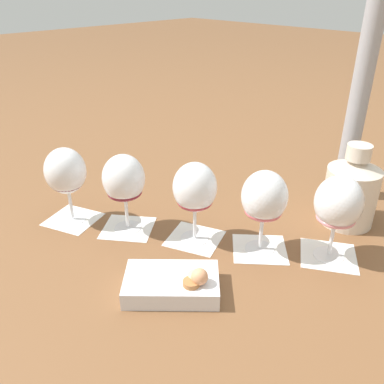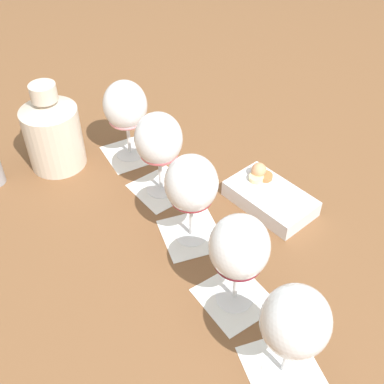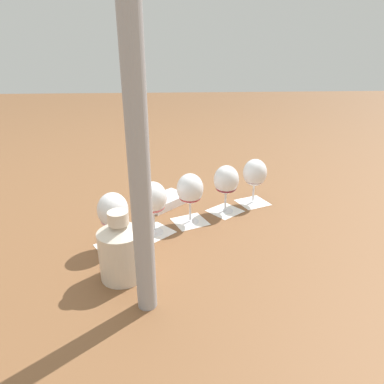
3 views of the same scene
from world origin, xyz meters
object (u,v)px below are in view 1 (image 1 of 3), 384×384
at_px(wine_glass_3, 124,181).
at_px(snack_dish, 173,284).
at_px(wine_glass_2, 194,191).
at_px(umbrella_pole, 370,40).
at_px(ceramic_vase, 351,190).
at_px(wine_glass_4, 66,174).
at_px(wine_glass_0, 338,205).
at_px(wine_glass_1, 264,199).

distance_m(wine_glass_3, snack_dish, 0.26).
distance_m(wine_glass_2, umbrella_pole, 0.52).
distance_m(ceramic_vase, umbrella_pole, 0.34).
bearing_deg(snack_dish, wine_glass_4, -0.22).
height_order(wine_glass_0, wine_glass_2, same).
xyz_separation_m(wine_glass_3, ceramic_vase, (-0.34, -0.38, -0.04)).
bearing_deg(wine_glass_0, umbrella_pole, -67.66).
xyz_separation_m(wine_glass_0, snack_dish, (0.15, 0.30, -0.10)).
height_order(wine_glass_1, snack_dish, wine_glass_1).
xyz_separation_m(wine_glass_2, ceramic_vase, (-0.20, -0.31, -0.04)).
relative_size(wine_glass_0, wine_glass_1, 1.00).
height_order(wine_glass_3, ceramic_vase, ceramic_vase).
xyz_separation_m(wine_glass_0, umbrella_pole, (0.11, -0.27, 0.27)).
height_order(wine_glass_3, umbrella_pole, umbrella_pole).
distance_m(wine_glass_1, snack_dish, 0.24).
height_order(wine_glass_3, wine_glass_4, same).
relative_size(wine_glass_0, wine_glass_2, 1.00).
bearing_deg(umbrella_pole, snack_dish, 86.38).
distance_m(wine_glass_2, wine_glass_4, 0.30).
bearing_deg(wine_glass_3, snack_dish, 162.97).
bearing_deg(wine_glass_4, wine_glass_3, -150.58).
bearing_deg(wine_glass_1, wine_glass_3, 29.30).
bearing_deg(wine_glass_0, wine_glass_3, 31.26).
relative_size(wine_glass_4, umbrella_pole, 0.23).
xyz_separation_m(wine_glass_0, ceramic_vase, (0.04, -0.15, -0.04)).
bearing_deg(wine_glass_4, wine_glass_0, -149.18).
relative_size(wine_glass_0, snack_dish, 0.93).
distance_m(snack_dish, umbrella_pole, 0.69).
bearing_deg(ceramic_vase, wine_glass_2, 56.52).
xyz_separation_m(snack_dish, umbrella_pole, (-0.04, -0.57, 0.37)).
xyz_separation_m(wine_glass_1, wine_glass_4, (0.39, 0.22, -0.00)).
height_order(snack_dish, umbrella_pole, umbrella_pole).
relative_size(wine_glass_1, wine_glass_2, 1.00).
distance_m(wine_glass_4, umbrella_pole, 0.75).
xyz_separation_m(wine_glass_4, ceramic_vase, (-0.46, -0.45, -0.04)).
bearing_deg(ceramic_vase, wine_glass_4, 44.26).
height_order(ceramic_vase, umbrella_pole, umbrella_pole).
xyz_separation_m(wine_glass_1, wine_glass_3, (0.27, 0.15, 0.00)).
relative_size(wine_glass_1, ceramic_vase, 0.93).
relative_size(wine_glass_0, umbrella_pole, 0.23).
bearing_deg(snack_dish, wine_glass_1, -98.38).
relative_size(wine_glass_0, wine_glass_3, 1.00).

